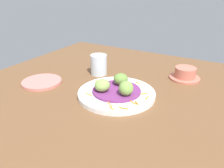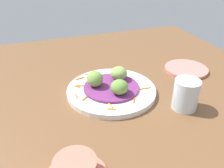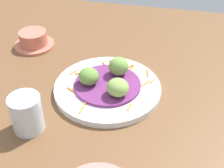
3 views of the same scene
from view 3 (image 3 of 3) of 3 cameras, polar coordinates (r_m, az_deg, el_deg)
The scene contains 9 objects.
table_surface at distance 78.91cm, azimuth -1.11°, elevation -2.66°, with size 110.00×110.00×2.00cm, color brown.
main_plate at distance 79.17cm, azimuth -0.65°, elevation -0.81°, with size 26.58×26.58×1.61cm, color white.
cabbage_bed at distance 78.44cm, azimuth -0.65°, elevation -0.13°, with size 16.59×16.59×0.76cm, color #702D6B.
carrot_garnish at distance 80.63cm, azimuth 0.22°, elevation 0.91°, with size 22.31×22.06×0.40cm.
guac_scoop_left at distance 77.32cm, azimuth -4.20°, elevation 1.40°, with size 4.99×5.17×4.14cm, color olive.
guac_scoop_center at distance 73.59cm, azimuth 1.03°, elevation -0.62°, with size 5.13×5.24×4.17cm, color #84A851.
guac_scoop_right at distance 80.08cm, azimuth 1.19°, elevation 3.20°, with size 4.72×5.05×4.77cm, color #759E47.
terracotta_bowl at distance 99.61cm, azimuth -13.92°, elevation 7.69°, with size 12.07×12.07×4.84cm.
water_glass at distance 69.57cm, azimuth -15.11°, elevation -5.14°, with size 6.81×6.81×8.45cm, color silver.
Camera 3 is at (58.55, 14.24, 51.94)cm, focal length 50.87 mm.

